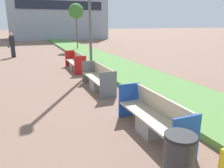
{
  "coord_description": "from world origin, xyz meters",
  "views": [
    {
      "loc": [
        -1.69,
        3.07,
        2.54
      ],
      "look_at": [
        0.9,
        9.44,
        0.6
      ],
      "focal_mm": 35.0,
      "sensor_mm": 36.0,
      "label": 1
    }
  ],
  "objects_px": {
    "bench_grey_frame": "(99,80)",
    "litter_bin": "(178,163)",
    "bench_red_frame": "(76,63)",
    "sapling_tree_far": "(76,11)",
    "bench_blue_frame": "(153,119)",
    "pedestrian_walking": "(12,45)"
  },
  "relations": [
    {
      "from": "bench_grey_frame",
      "to": "bench_red_frame",
      "type": "distance_m",
      "value": 3.92
    },
    {
      "from": "bench_grey_frame",
      "to": "litter_bin",
      "type": "height_order",
      "value": "litter_bin"
    },
    {
      "from": "bench_red_frame",
      "to": "bench_blue_frame",
      "type": "bearing_deg",
      "value": -90.01
    },
    {
      "from": "litter_bin",
      "to": "sapling_tree_far",
      "type": "relative_size",
      "value": 0.22
    },
    {
      "from": "bench_grey_frame",
      "to": "sapling_tree_far",
      "type": "distance_m",
      "value": 13.39
    },
    {
      "from": "sapling_tree_far",
      "to": "pedestrian_walking",
      "type": "relative_size",
      "value": 2.33
    },
    {
      "from": "bench_blue_frame",
      "to": "bench_grey_frame",
      "type": "height_order",
      "value": "same"
    },
    {
      "from": "bench_red_frame",
      "to": "sapling_tree_far",
      "type": "distance_m",
      "value": 9.7
    },
    {
      "from": "bench_blue_frame",
      "to": "pedestrian_walking",
      "type": "relative_size",
      "value": 1.3
    },
    {
      "from": "bench_grey_frame",
      "to": "litter_bin",
      "type": "distance_m",
      "value": 5.61
    },
    {
      "from": "bench_grey_frame",
      "to": "litter_bin",
      "type": "relative_size",
      "value": 2.49
    },
    {
      "from": "bench_grey_frame",
      "to": "pedestrian_walking",
      "type": "height_order",
      "value": "pedestrian_walking"
    },
    {
      "from": "bench_grey_frame",
      "to": "pedestrian_walking",
      "type": "relative_size",
      "value": 1.3
    },
    {
      "from": "bench_red_frame",
      "to": "litter_bin",
      "type": "distance_m",
      "value": 9.52
    },
    {
      "from": "sapling_tree_far",
      "to": "pedestrian_walking",
      "type": "distance_m",
      "value": 6.67
    },
    {
      "from": "litter_bin",
      "to": "pedestrian_walking",
      "type": "xyz_separation_m",
      "value": [
        -2.73,
        15.79,
        0.46
      ]
    },
    {
      "from": "bench_blue_frame",
      "to": "bench_grey_frame",
      "type": "xyz_separation_m",
      "value": [
        0.0,
        3.92,
        0.0
      ]
    },
    {
      "from": "bench_blue_frame",
      "to": "bench_red_frame",
      "type": "height_order",
      "value": "same"
    },
    {
      "from": "bench_red_frame",
      "to": "sapling_tree_far",
      "type": "height_order",
      "value": "sapling_tree_far"
    },
    {
      "from": "bench_red_frame",
      "to": "pedestrian_walking",
      "type": "relative_size",
      "value": 1.36
    },
    {
      "from": "litter_bin",
      "to": "sapling_tree_far",
      "type": "distance_m",
      "value": 18.86
    },
    {
      "from": "bench_red_frame",
      "to": "litter_bin",
      "type": "height_order",
      "value": "litter_bin"
    }
  ]
}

